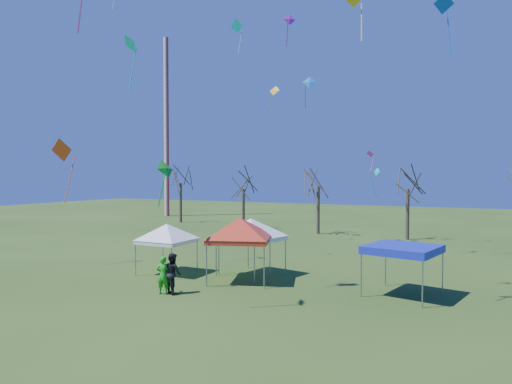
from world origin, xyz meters
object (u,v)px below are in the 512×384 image
radio_mast (166,127)px  tent_white_west (167,227)px  tent_white_mid (251,222)px  tent_red (240,222)px  tree_3 (408,171)px  tree_1 (243,175)px  person_green (163,275)px  tree_0 (180,169)px  person_dark (173,273)px  tree_2 (318,169)px  tent_blue (403,250)px

radio_mast → tent_white_west: radio_mast is taller
tent_white_mid → tent_red: (0.09, -1.49, 0.17)m
tree_3 → tent_white_mid: 20.25m
tree_1 → tree_3: bearing=-2.1°
person_green → tree_3: bearing=-126.4°
tree_0 → tent_white_west: tree_0 is taller
person_dark → tree_1: bearing=-46.1°
radio_mast → tent_white_mid: size_ratio=6.05×
tree_2 → tree_3: size_ratio=1.03×
tree_1 → tent_blue: tree_1 is taller
tent_white_mid → tent_blue: (8.38, -0.79, -0.82)m
tent_white_west → tent_blue: 12.98m
tree_0 → tent_red: tree_0 is taller
tent_white_mid → tent_blue: size_ratio=1.15×
tree_0 → tree_2: size_ratio=1.03×
radio_mast → tree_0: size_ratio=2.96×
tree_1 → tree_2: bearing=-1.8°
tree_2 → person_green: 25.62m
tent_white_west → tent_blue: tent_white_west is taller
person_green → tent_white_west: bearing=-73.9°
tree_1 → tent_red: tree_1 is taller
tent_white_west → tent_red: bearing=3.2°
radio_mast → tree_3: size_ratio=3.16×
tree_2 → tent_blue: size_ratio=2.28×
radio_mast → tent_white_west: 40.13m
tree_2 → tent_white_mid: 19.94m
tent_red → tent_white_mid: bearing=93.4°
tent_red → person_green: size_ratio=2.33×
radio_mast → tent_red: size_ratio=5.91×
radio_mast → tent_blue: bearing=-39.2°
tent_white_mid → person_green: size_ratio=2.27×
tent_white_west → person_green: bearing=-54.7°
tent_white_west → tent_white_mid: size_ratio=0.91×
radio_mast → tent_white_west: (23.69, -30.87, -9.82)m
tree_3 → person_green: 26.37m
tree_2 → tree_1: bearing=178.2°
tree_3 → tent_white_west: bearing=-116.3°
tree_0 → tree_1: tree_0 is taller
tree_1 → tent_blue: (19.40, -20.55, -3.60)m
tree_0 → tent_white_mid: tree_0 is taller
tree_2 → person_green: size_ratio=4.51×
person_green → tent_white_mid: bearing=-127.8°
tree_2 → person_dark: 25.31m
tent_red → person_dark: 4.64m
tree_1 → tent_red: size_ratio=1.78×
tree_1 → person_green: size_ratio=4.15×
radio_mast → tree_3: radio_mast is taller
tent_white_west → tree_2: bearing=84.8°
tree_0 → tree_2: 18.72m
tree_0 → tent_white_mid: (21.09, -22.50, -3.47)m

